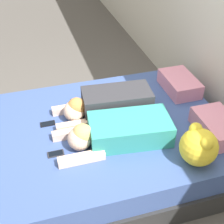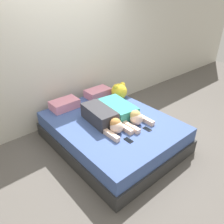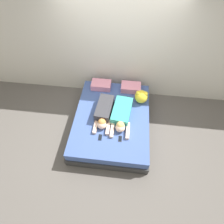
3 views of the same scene
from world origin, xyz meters
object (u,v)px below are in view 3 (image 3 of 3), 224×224
object	(u,v)px
cell_phone_left	(100,137)
bed	(112,122)
person_left	(104,112)
plush_toy	(141,96)
pillow_head_left	(101,85)
pillow_head_right	(131,87)
cell_phone_right	(120,139)
person_right	(122,115)

from	to	relation	value
cell_phone_left	bed	bearing A→B (deg)	72.28
person_left	bed	bearing A→B (deg)	0.30
person_left	plush_toy	world-z (taller)	plush_toy
bed	person_left	size ratio (longest dim) A/B	2.28
bed	pillow_head_left	world-z (taller)	pillow_head_left
bed	plush_toy	world-z (taller)	plush_toy
cell_phone_left	pillow_head_right	bearing A→B (deg)	68.76
person_left	cell_phone_right	world-z (taller)	person_left
pillow_head_right	cell_phone_left	size ratio (longest dim) A/B	3.56
person_left	cell_phone_right	distance (m)	0.69
person_left	cell_phone_right	size ratio (longest dim) A/B	6.93
person_left	cell_phone_left	xyz separation A→B (m)	(-0.00, -0.56, -0.11)
bed	pillow_head_right	distance (m)	0.98
cell_phone_left	cell_phone_right	world-z (taller)	same
pillow_head_right	cell_phone_left	world-z (taller)	pillow_head_right
bed	pillow_head_left	bearing A→B (deg)	113.47
bed	plush_toy	distance (m)	0.90
person_right	cell_phone_left	xyz separation A→B (m)	(-0.39, -0.55, -0.09)
pillow_head_left	person_right	world-z (taller)	person_right
person_left	person_right	distance (m)	0.39
bed	pillow_head_right	bearing A→B (deg)	66.53
bed	plush_toy	bearing A→B (deg)	39.54
bed	cell_phone_right	distance (m)	0.64
pillow_head_right	cell_phone_right	size ratio (longest dim) A/B	3.56
cell_phone_right	person_right	bearing A→B (deg)	92.15
pillow_head_left	cell_phone_right	bearing A→B (deg)	-66.81
person_right	cell_phone_right	size ratio (longest dim) A/B	7.49
pillow_head_right	plush_toy	xyz separation A→B (m)	(0.25, -0.34, 0.08)
bed	person_left	distance (m)	0.39
person_right	cell_phone_left	bearing A→B (deg)	-125.30
plush_toy	cell_phone_right	bearing A→B (deg)	-110.26
cell_phone_left	plush_toy	distance (m)	1.35
bed	person_left	xyz separation A→B (m)	(-0.18, -0.00, 0.34)
person_right	pillow_head_left	bearing A→B (deg)	123.86
pillow_head_right	person_right	bearing A→B (deg)	-100.50
person_right	cell_phone_left	distance (m)	0.68
bed	person_right	xyz separation A→B (m)	(0.21, -0.01, 0.33)
bed	cell_phone_right	world-z (taller)	cell_phone_right
pillow_head_left	person_left	world-z (taller)	person_left
person_left	pillow_head_right	bearing A→B (deg)	57.27
pillow_head_right	cell_phone_right	xyz separation A→B (m)	(-0.14, -1.40, -0.07)
person_right	plush_toy	world-z (taller)	plush_toy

